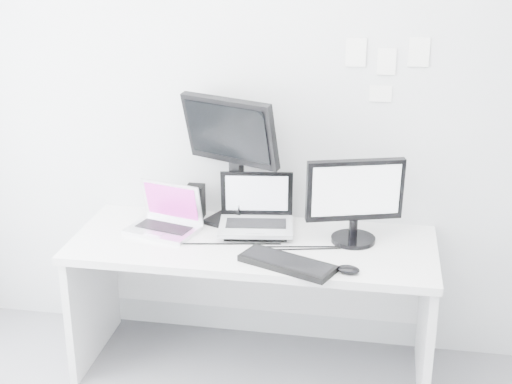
% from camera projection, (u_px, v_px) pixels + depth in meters
% --- Properties ---
extents(back_wall, '(3.60, 0.00, 3.60)m').
position_uv_depth(back_wall, '(265.00, 103.00, 3.71)').
color(back_wall, '#BABCBF').
rests_on(back_wall, ground).
extents(desk, '(1.80, 0.70, 0.73)m').
position_uv_depth(desk, '(253.00, 306.00, 3.73)').
color(desk, silver).
rests_on(desk, ground).
extents(macbook, '(0.40, 0.34, 0.26)m').
position_uv_depth(macbook, '(162.00, 209.00, 3.67)').
color(macbook, silver).
rests_on(macbook, desk).
extents(speaker, '(0.12, 0.12, 0.18)m').
position_uv_depth(speaker, '(195.00, 202.00, 3.87)').
color(speaker, black).
rests_on(speaker, desk).
extents(dell_laptop, '(0.41, 0.34, 0.31)m').
position_uv_depth(dell_laptop, '(256.00, 206.00, 3.64)').
color(dell_laptop, '#A9ACB0').
rests_on(dell_laptop, desk).
extents(rear_monitor, '(0.55, 0.37, 0.71)m').
position_uv_depth(rear_monitor, '(233.00, 160.00, 3.69)').
color(rear_monitor, black).
rests_on(rear_monitor, desk).
extents(samsung_monitor, '(0.52, 0.35, 0.44)m').
position_uv_depth(samsung_monitor, '(355.00, 200.00, 3.53)').
color(samsung_monitor, black).
rests_on(samsung_monitor, desk).
extents(keyboard, '(0.47, 0.32, 0.03)m').
position_uv_depth(keyboard, '(287.00, 263.00, 3.34)').
color(keyboard, black).
rests_on(keyboard, desk).
extents(mouse, '(0.12, 0.08, 0.03)m').
position_uv_depth(mouse, '(348.00, 270.00, 3.28)').
color(mouse, black).
rests_on(mouse, desk).
extents(wall_note_0, '(0.10, 0.00, 0.14)m').
position_uv_depth(wall_note_0, '(356.00, 52.00, 3.54)').
color(wall_note_0, white).
rests_on(wall_note_0, back_wall).
extents(wall_note_1, '(0.09, 0.00, 0.13)m').
position_uv_depth(wall_note_1, '(387.00, 61.00, 3.53)').
color(wall_note_1, white).
rests_on(wall_note_1, back_wall).
extents(wall_note_2, '(0.10, 0.00, 0.14)m').
position_uv_depth(wall_note_2, '(419.00, 52.00, 3.49)').
color(wall_note_2, white).
rests_on(wall_note_2, back_wall).
extents(wall_note_3, '(0.11, 0.00, 0.08)m').
position_uv_depth(wall_note_3, '(380.00, 94.00, 3.59)').
color(wall_note_3, white).
rests_on(wall_note_3, back_wall).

